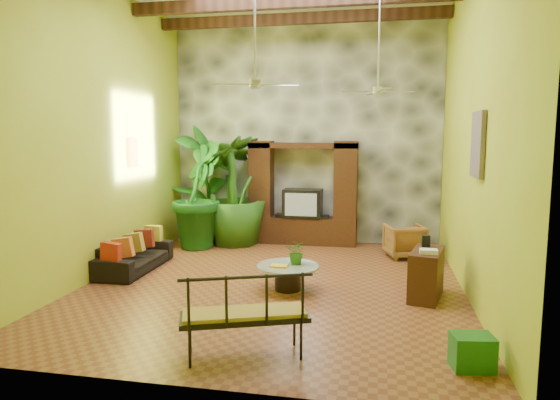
% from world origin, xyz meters
% --- Properties ---
extents(ground, '(7.00, 7.00, 0.00)m').
position_xyz_m(ground, '(0.00, 0.00, 0.00)').
color(ground, brown).
rests_on(ground, ground).
extents(back_wall, '(6.00, 0.02, 5.00)m').
position_xyz_m(back_wall, '(0.00, 3.50, 2.50)').
color(back_wall, gold).
rests_on(back_wall, ground).
extents(left_wall, '(0.02, 7.00, 5.00)m').
position_xyz_m(left_wall, '(-3.00, 0.00, 2.50)').
color(left_wall, gold).
rests_on(left_wall, ground).
extents(right_wall, '(0.02, 7.00, 5.00)m').
position_xyz_m(right_wall, '(3.00, 0.00, 2.50)').
color(right_wall, gold).
rests_on(right_wall, ground).
extents(stone_accent_wall, '(5.98, 0.10, 4.98)m').
position_xyz_m(stone_accent_wall, '(0.00, 3.44, 2.50)').
color(stone_accent_wall, '#3D3F46').
rests_on(stone_accent_wall, ground).
extents(entertainment_center, '(2.40, 0.55, 2.30)m').
position_xyz_m(entertainment_center, '(0.00, 3.14, 0.97)').
color(entertainment_center, black).
rests_on(entertainment_center, ground).
extents(ceiling_fan_front, '(1.28, 1.28, 1.86)m').
position_xyz_m(ceiling_fan_front, '(-0.20, -0.40, 3.40)').
color(ceiling_fan_front, silver).
rests_on(ceiling_fan_front, ceiling).
extents(ceiling_fan_back, '(1.28, 1.28, 1.86)m').
position_xyz_m(ceiling_fan_back, '(1.60, 1.20, 3.40)').
color(ceiling_fan_back, silver).
rests_on(ceiling_fan_back, ceiling).
extents(wall_art_mask, '(0.06, 0.32, 0.55)m').
position_xyz_m(wall_art_mask, '(-2.96, 1.00, 2.10)').
color(wall_art_mask, gold).
rests_on(wall_art_mask, left_wall).
extents(wall_art_painting, '(0.06, 0.70, 0.90)m').
position_xyz_m(wall_art_painting, '(2.96, -0.60, 2.30)').
color(wall_art_painting, '#2A559A').
rests_on(wall_art_painting, right_wall).
extents(sofa, '(0.75, 1.85, 0.54)m').
position_xyz_m(sofa, '(-2.65, 0.33, 0.27)').
color(sofa, black).
rests_on(sofa, ground).
extents(wicker_armchair, '(0.88, 0.89, 0.66)m').
position_xyz_m(wicker_armchair, '(2.20, 2.24, 0.33)').
color(wicker_armchair, brown).
rests_on(wicker_armchair, ground).
extents(tall_plant_a, '(1.63, 1.72, 2.70)m').
position_xyz_m(tall_plant_a, '(-2.26, 3.15, 1.35)').
color(tall_plant_a, '#206B1C').
rests_on(tall_plant_a, ground).
extents(tall_plant_b, '(1.25, 1.44, 2.32)m').
position_xyz_m(tall_plant_b, '(-2.19, 2.37, 1.16)').
color(tall_plant_b, '#17581C').
rests_on(tall_plant_b, ground).
extents(tall_plant_c, '(1.84, 1.84, 2.42)m').
position_xyz_m(tall_plant_c, '(-1.47, 2.76, 1.21)').
color(tall_plant_c, '#275B18').
rests_on(tall_plant_c, ground).
extents(coffee_table, '(0.99, 0.99, 0.40)m').
position_xyz_m(coffee_table, '(0.28, -0.30, 0.26)').
color(coffee_table, black).
rests_on(coffee_table, ground).
extents(centerpiece_plant, '(0.39, 0.35, 0.39)m').
position_xyz_m(centerpiece_plant, '(0.41, -0.19, 0.59)').
color(centerpiece_plant, '#255B18').
rests_on(centerpiece_plant, coffee_table).
extents(yellow_tray, '(0.27, 0.19, 0.03)m').
position_xyz_m(yellow_tray, '(0.17, -0.43, 0.41)').
color(yellow_tray, '#F8F81B').
rests_on(yellow_tray, coffee_table).
extents(iron_bench, '(1.47, 0.99, 0.57)m').
position_xyz_m(iron_bench, '(0.24, -2.81, 0.54)').
color(iron_bench, black).
rests_on(iron_bench, ground).
extents(side_console, '(0.61, 0.98, 0.73)m').
position_xyz_m(side_console, '(2.39, -0.27, 0.36)').
color(side_console, '#372411').
rests_on(side_console, ground).
extents(green_bin, '(0.46, 0.37, 0.37)m').
position_xyz_m(green_bin, '(2.65, -2.56, 0.18)').
color(green_bin, '#207B24').
rests_on(green_bin, ground).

